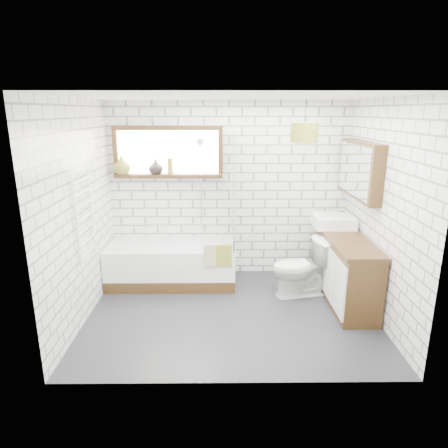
{
  "coord_description": "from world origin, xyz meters",
  "views": [
    {
      "loc": [
        -0.13,
        -4.36,
        2.36
      ],
      "look_at": [
        -0.08,
        0.25,
        1.05
      ],
      "focal_mm": 32.0,
      "sensor_mm": 36.0,
      "label": 1
    }
  ],
  "objects_px": {
    "basin": "(333,221)",
    "vanity": "(346,270)",
    "bathtub": "(172,263)",
    "pendant": "(304,133)",
    "toilet": "(301,268)"
  },
  "relations": [
    {
      "from": "basin",
      "to": "vanity",
      "type": "bearing_deg",
      "value": -83.16
    },
    {
      "from": "bathtub",
      "to": "vanity",
      "type": "height_order",
      "value": "vanity"
    },
    {
      "from": "vanity",
      "to": "basin",
      "type": "relative_size",
      "value": 2.79
    },
    {
      "from": "basin",
      "to": "pendant",
      "type": "relative_size",
      "value": 1.58
    },
    {
      "from": "bathtub",
      "to": "toilet",
      "type": "relative_size",
      "value": 2.29
    },
    {
      "from": "basin",
      "to": "toilet",
      "type": "bearing_deg",
      "value": -144.68
    },
    {
      "from": "bathtub",
      "to": "vanity",
      "type": "distance_m",
      "value": 2.35
    },
    {
      "from": "pendant",
      "to": "toilet",
      "type": "bearing_deg",
      "value": -84.01
    },
    {
      "from": "bathtub",
      "to": "basin",
      "type": "xyz_separation_m",
      "value": [
        2.21,
        -0.09,
        0.63
      ]
    },
    {
      "from": "toilet",
      "to": "pendant",
      "type": "bearing_deg",
      "value": 175.36
    },
    {
      "from": "bathtub",
      "to": "basin",
      "type": "bearing_deg",
      "value": -2.36
    },
    {
      "from": "bathtub",
      "to": "vanity",
      "type": "xyz_separation_m",
      "value": [
        2.27,
        -0.59,
        0.14
      ]
    },
    {
      "from": "bathtub",
      "to": "vanity",
      "type": "relative_size",
      "value": 1.2
    },
    {
      "from": "pendant",
      "to": "basin",
      "type": "bearing_deg",
      "value": 19.4
    },
    {
      "from": "vanity",
      "to": "toilet",
      "type": "xyz_separation_m",
      "value": [
        -0.54,
        0.16,
        -0.04
      ]
    }
  ]
}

